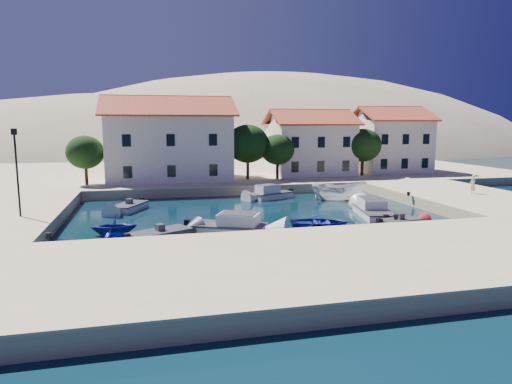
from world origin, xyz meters
TOP-DOWN VIEW (x-y plane):
  - ground at (0.00, 0.00)m, footprint 400.00×400.00m
  - quay_south at (0.00, -6.00)m, footprint 52.00×12.00m
  - quay_east at (20.50, 10.00)m, footprint 11.00×20.00m
  - quay_west at (-19.00, 10.00)m, footprint 8.00×20.00m
  - quay_north at (2.00, 38.00)m, footprint 80.00×36.00m
  - hills at (20.64, 123.62)m, footprint 254.00×176.00m
  - building_left at (-6.00, 28.00)m, footprint 14.70×9.45m
  - building_mid at (12.00, 29.00)m, footprint 10.50×8.40m
  - building_right at (24.00, 30.00)m, footprint 9.45×8.40m
  - trees at (4.51, 25.46)m, footprint 37.30×5.30m
  - lamppost at (-17.50, 8.00)m, footprint 0.35×0.25m
  - bollards at (2.80, 3.87)m, footprint 29.36×9.56m
  - motorboat_grey_sw at (-7.92, 2.89)m, footprint 4.36×3.48m
  - cabin_cruiser_south at (-3.21, 3.72)m, footprint 5.69×4.35m
  - rowboat_south at (3.70, 4.05)m, footprint 4.85×3.89m
  - motorboat_red_se at (9.34, 2.50)m, footprint 3.40×2.00m
  - cabin_cruiser_east at (9.36, 6.48)m, footprint 3.28×5.81m
  - boat_east at (9.83, 14.50)m, footprint 5.71×3.65m
  - motorboat_white_ne at (10.59, 17.60)m, footprint 2.01×3.50m
  - rowboat_west at (-10.97, 4.92)m, footprint 3.32×2.94m
  - motorboat_white_west at (-10.21, 13.86)m, footprint 3.35×4.36m
  - cabin_cruiser_north at (3.73, 17.31)m, footprint 4.58×3.25m
  - pedestrian at (21.19, 9.61)m, footprint 0.76×0.62m

SIDE VIEW (x-z plane):
  - hills at x=20.64m, z-range -72.90..26.10m
  - ground at x=0.00m, z-range 0.00..0.00m
  - rowboat_south at x=3.70m, z-range -0.45..0.45m
  - boat_east at x=9.83m, z-range -1.03..1.03m
  - rowboat_west at x=-10.97m, z-range -0.81..0.81m
  - motorboat_grey_sw at x=-7.92m, z-range -0.33..0.92m
  - motorboat_white_west at x=-10.21m, z-range -0.33..0.92m
  - motorboat_white_ne at x=10.59m, z-range -0.33..0.92m
  - motorboat_red_se at x=9.34m, z-range -0.33..0.92m
  - cabin_cruiser_south at x=-3.21m, z-range -0.32..1.28m
  - cabin_cruiser_north at x=3.73m, z-range -0.32..1.28m
  - cabin_cruiser_east at x=9.36m, z-range -0.32..1.28m
  - quay_south at x=0.00m, z-range 0.00..1.00m
  - quay_east at x=20.50m, z-range 0.00..1.00m
  - quay_west at x=-19.00m, z-range 0.00..1.00m
  - quay_north at x=2.00m, z-range 0.00..1.00m
  - bollards at x=2.80m, z-range 1.00..1.30m
  - pedestrian at x=21.19m, z-range 1.00..2.81m
  - lamppost at x=-17.50m, z-range 1.64..7.87m
  - trees at x=4.51m, z-range 1.61..8.06m
  - building_mid at x=12.00m, z-range 1.07..9.37m
  - building_right at x=24.00m, z-range 1.07..9.87m
  - building_left at x=-6.00m, z-range 1.09..10.79m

